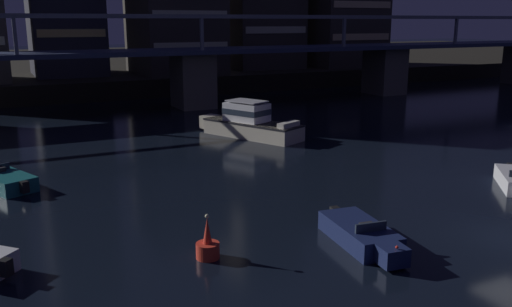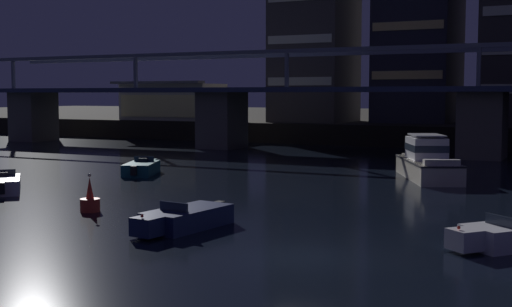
# 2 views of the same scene
# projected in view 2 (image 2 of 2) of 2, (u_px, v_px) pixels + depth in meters

# --- Properties ---
(ground_plane) EXTENTS (400.00, 400.00, 0.00)m
(ground_plane) POSITION_uv_depth(u_px,v_px,m) (301.00, 258.00, 22.59)
(ground_plane) COLOR black
(river_bridge) EXTENTS (105.51, 6.40, 9.38)m
(river_bridge) POSITION_uv_depth(u_px,v_px,m) (483.00, 108.00, 57.35)
(river_bridge) COLOR #605B51
(river_bridge) RESTS_ON ground
(tower_west_low) EXTENTS (8.14, 9.30, 23.41)m
(tower_west_low) POSITION_uv_depth(u_px,v_px,m) (315.00, 21.00, 78.77)
(tower_west_low) COLOR #423D38
(tower_west_low) RESTS_ON far_riverbank
(tower_west_tall) EXTENTS (8.25, 11.01, 26.61)m
(tower_west_tall) POSITION_uv_depth(u_px,v_px,m) (420.00, 5.00, 77.57)
(tower_west_tall) COLOR #282833
(tower_west_tall) RESTS_ON far_riverbank
(waterfront_pavilion) EXTENTS (12.40, 7.40, 4.70)m
(waterfront_pavilion) POSITION_uv_depth(u_px,v_px,m) (173.00, 102.00, 84.95)
(waterfront_pavilion) COLOR #B2AD9E
(waterfront_pavilion) RESTS_ON far_riverbank
(cabin_cruiser_near_left) EXTENTS (5.85, 9.15, 2.79)m
(cabin_cruiser_near_left) POSITION_uv_depth(u_px,v_px,m) (427.00, 162.00, 43.95)
(cabin_cruiser_near_left) COLOR beige
(cabin_cruiser_near_left) RESTS_ON ground
(speedboat_mid_left) EXTENTS (4.37, 4.41, 1.16)m
(speedboat_mid_left) POSITION_uv_depth(u_px,v_px,m) (3.00, 184.00, 37.94)
(speedboat_mid_left) COLOR silver
(speedboat_mid_left) RESTS_ON ground
(speedboat_mid_center) EXTENTS (2.26, 5.23, 1.16)m
(speedboat_mid_center) POSITION_uv_depth(u_px,v_px,m) (184.00, 219.00, 27.42)
(speedboat_mid_center) COLOR #19234C
(speedboat_mid_center) RESTS_ON ground
(speedboat_mid_right) EXTENTS (3.18, 5.04, 1.16)m
(speedboat_mid_right) POSITION_uv_depth(u_px,v_px,m) (142.00, 168.00, 46.27)
(speedboat_mid_right) COLOR #196066
(speedboat_mid_right) RESTS_ON ground
(channel_buoy) EXTENTS (0.90, 0.90, 1.76)m
(channel_buoy) POSITION_uv_depth(u_px,v_px,m) (90.00, 201.00, 31.45)
(channel_buoy) COLOR red
(channel_buoy) RESTS_ON ground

